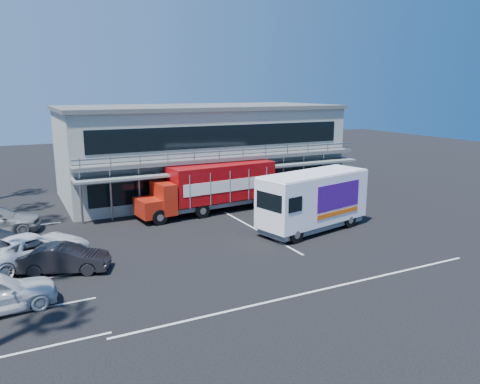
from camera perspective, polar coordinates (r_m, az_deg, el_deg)
name	(u,v)px	position (r m, az deg, el deg)	size (l,w,h in m)	color
ground	(252,250)	(25.77, 1.50, -7.03)	(120.00, 120.00, 0.00)	black
building	(200,149)	(39.44, -4.91, 5.19)	(22.40, 12.00, 7.30)	#949A8D
red_truck	(213,186)	(33.16, -3.34, 0.72)	(10.32, 3.43, 3.41)	#A91D0D
white_van	(313,200)	(29.07, 8.88, -0.97)	(7.80, 4.13, 3.62)	white
parked_car_b	(65,258)	(24.02, -20.55, -7.60)	(1.43, 4.09, 1.35)	black
parked_car_c	(33,249)	(25.72, -23.88, -6.34)	(2.57, 5.57, 1.55)	white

